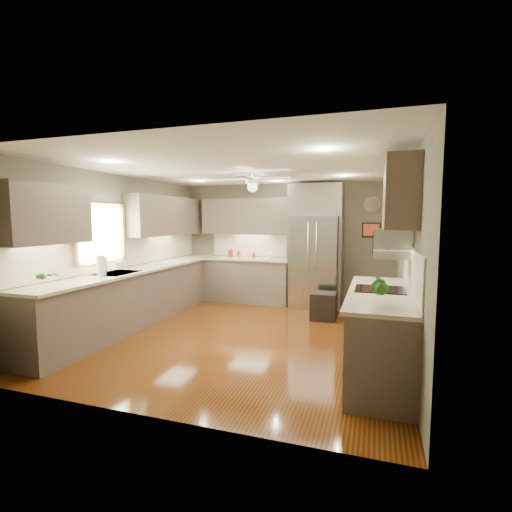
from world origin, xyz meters
The scene contains 28 objects.
floor centered at (0.00, 0.00, 0.00)m, with size 5.00×5.00×0.00m, color #431809.
ceiling centered at (0.00, 0.00, 2.50)m, with size 5.00×5.00×0.00m, color white.
wall_back centered at (0.00, 2.50, 1.25)m, with size 4.50×4.50×0.00m, color #5F5849.
wall_front centered at (0.00, -2.50, 1.25)m, with size 4.50×4.50×0.00m, color #5F5849.
wall_left centered at (-2.25, 0.00, 1.25)m, with size 5.00×5.00×0.00m, color #5F5849.
wall_right centered at (2.25, 0.00, 1.25)m, with size 5.00×5.00×0.00m, color #5F5849.
canister_a centered at (-1.15, 2.23, 1.02)m, with size 0.10×0.10×0.17m, color maroon.
canister_b centered at (-0.97, 2.24, 1.01)m, with size 0.10×0.10×0.15m, color silver.
canister_c centered at (-0.73, 2.19, 1.03)m, with size 0.10×0.10×0.17m, color beige.
canister_d centered at (-0.62, 2.24, 1.00)m, with size 0.07×0.07×0.11m, color maroon.
soap_bottle centered at (-2.07, -0.23, 1.04)m, with size 0.09×0.09×0.20m, color white.
potted_plant_left centered at (-1.94, -1.74, 1.08)m, with size 0.15×0.10×0.28m, color #225418.
potted_plant_right centered at (1.90, -1.48, 1.11)m, with size 0.19×0.15×0.35m, color #225418.
bowl centered at (-0.25, 2.20, 0.97)m, with size 0.23×0.23×0.06m, color beige.
left_run centered at (-1.95, 0.15, 0.48)m, with size 0.65×4.70×1.45m.
back_run centered at (-0.72, 2.20, 0.48)m, with size 1.85×0.65×1.45m.
uppers centered at (-0.74, 0.71, 1.87)m, with size 4.50×4.70×0.95m.
window centered at (-2.22, -0.50, 1.55)m, with size 0.05×1.12×0.92m.
sink centered at (-1.93, -0.50, 0.91)m, with size 0.50×0.70×0.32m.
refrigerator centered at (0.70, 2.16, 1.19)m, with size 1.06×0.75×2.45m.
right_run centered at (1.93, -0.80, 0.48)m, with size 0.70×2.20×1.45m.
microwave centered at (2.03, -0.55, 1.48)m, with size 0.43×0.55×0.34m.
ceiling_fan centered at (0.00, 0.30, 2.33)m, with size 1.18×1.18×0.32m.
recessed_lights centered at (-0.04, 0.40, 2.49)m, with size 2.84×3.14×0.01m.
wall_clock centered at (1.75, 2.48, 2.05)m, with size 0.30×0.03×0.30m.
framed_print centered at (1.75, 2.48, 1.55)m, with size 0.36×0.03×0.30m.
stool centered at (1.00, 1.27, 0.24)m, with size 0.44×0.44×0.50m.
paper_towel centered at (-1.98, -0.79, 1.08)m, with size 0.13×0.13×0.32m.
Camera 1 is at (1.85, -5.21, 1.76)m, focal length 26.00 mm.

